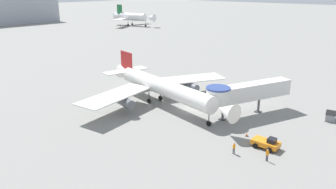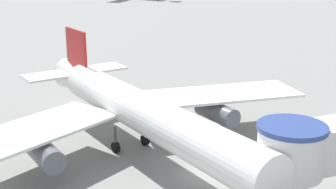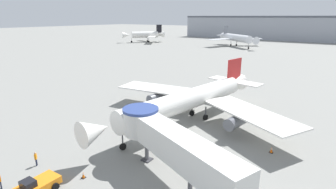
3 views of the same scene
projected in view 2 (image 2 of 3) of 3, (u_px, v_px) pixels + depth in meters
ground_plane at (211, 173)px, 34.31m from camera, size 800.00×800.00×0.00m
main_airplane at (144, 114)px, 35.88m from camera, size 33.34×33.43×8.55m
traffic_cone_starboard_wing at (273, 123)px, 43.44m from camera, size 0.47×0.47×0.77m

